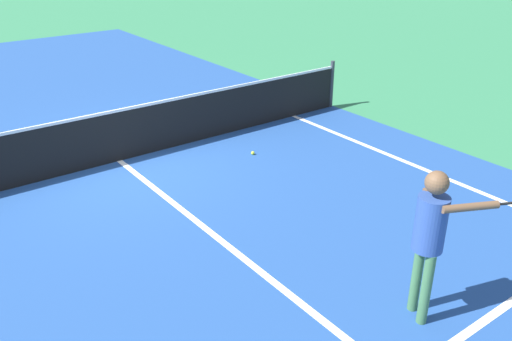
# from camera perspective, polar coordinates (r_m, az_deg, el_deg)

# --- Properties ---
(ground_plane) EXTENTS (60.00, 60.00, 0.00)m
(ground_plane) POSITION_cam_1_polar(r_m,az_deg,el_deg) (10.07, -14.19, 1.00)
(ground_plane) COLOR #337F51
(court_surface_inbounds) EXTENTS (10.62, 24.40, 0.00)m
(court_surface_inbounds) POSITION_cam_1_polar(r_m,az_deg,el_deg) (10.07, -14.19, 1.01)
(court_surface_inbounds) COLOR #234C93
(court_surface_inbounds) RESTS_ON ground_plane
(line_center_service) EXTENTS (0.10, 6.40, 0.01)m
(line_center_service) POSITION_cam_1_polar(r_m,az_deg,el_deg) (7.50, -4.30, -6.90)
(line_center_service) COLOR white
(line_center_service) RESTS_ON ground_plane
(net) EXTENTS (10.55, 0.09, 1.07)m
(net) POSITION_cam_1_polar(r_m,az_deg,el_deg) (9.88, -14.49, 3.62)
(net) COLOR #33383D
(net) RESTS_ON ground_plane
(player_near) EXTENTS (1.06, 0.87, 1.74)m
(player_near) POSITION_cam_1_polar(r_m,az_deg,el_deg) (5.81, 18.09, -5.93)
(player_near) COLOR #3F7247
(player_near) RESTS_ON ground_plane
(tennis_ball_near_net) EXTENTS (0.07, 0.07, 0.07)m
(tennis_ball_near_net) POSITION_cam_1_polar(r_m,az_deg,el_deg) (10.00, -0.34, 1.86)
(tennis_ball_near_net) COLOR #CCE033
(tennis_ball_near_net) RESTS_ON ground_plane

